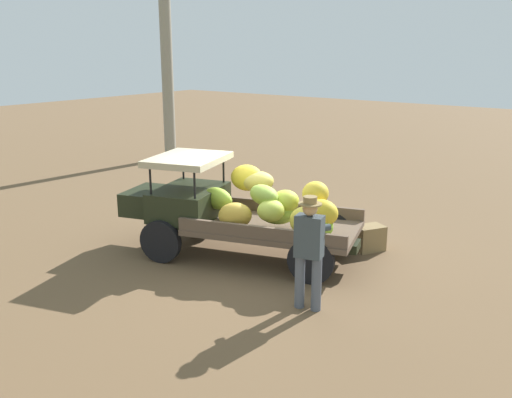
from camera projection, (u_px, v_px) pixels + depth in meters
name	position (u px, v px, depth m)	size (l,w,h in m)	color
ground_plane	(255.00, 251.00, 10.76)	(60.00, 60.00, 0.00)	brown
truck	(234.00, 209.00, 10.29)	(4.66, 2.77, 1.83)	black
farmer	(309.00, 246.00, 8.14)	(0.53, 0.49, 1.74)	#545B68
wooden_crate	(369.00, 238.00, 10.75)	(0.54, 0.38, 0.49)	olive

